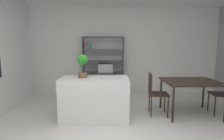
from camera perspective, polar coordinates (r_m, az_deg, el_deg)
name	(u,v)px	position (r m, az deg, el deg)	size (l,w,h in m)	color
back_partition	(115,52)	(5.63, 0.95, 6.01)	(6.60, 0.06, 2.73)	white
kitchen_island	(95,98)	(3.76, -5.57, -9.16)	(1.40, 0.66, 0.89)	white
potted_plant_on_island	(82,64)	(3.64, -9.56, 2.05)	(0.22, 0.22, 0.48)	brown
open_bookshelf	(103,67)	(5.37, -2.97, 1.06)	(1.22, 0.34, 1.81)	#4C4C51
dining_table	(191,84)	(4.29, 24.16, -4.16)	(1.18, 0.97, 0.77)	black
dining_chair_island_side	(154,90)	(4.06, 13.57, -6.35)	(0.45, 0.45, 0.94)	black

